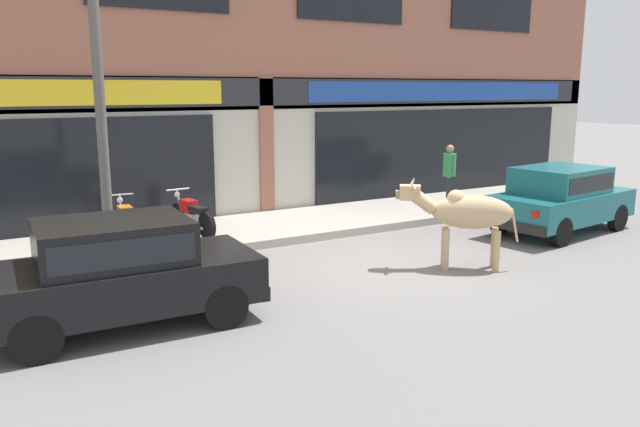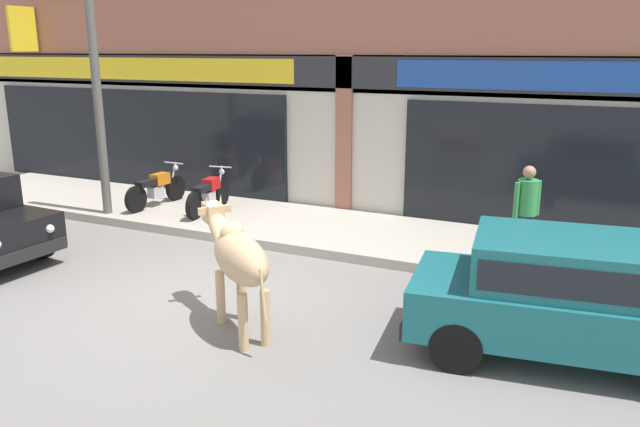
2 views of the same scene
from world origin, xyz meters
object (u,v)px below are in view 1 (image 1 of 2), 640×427
car_0 (561,196)px  utility_pole (100,108)px  car_1 (120,268)px  motorcycle_1 (192,216)px  pedestrian (449,169)px  motorcycle_0 (127,223)px  cow (466,213)px

car_0 → utility_pole: size_ratio=0.71×
car_0 → car_1: bearing=-175.6°
car_0 → motorcycle_1: size_ratio=2.08×
pedestrian → car_1: bearing=-158.7°
motorcycle_0 → car_0: bearing=-20.6°
pedestrian → utility_pole: utility_pole is taller
car_1 → pedestrian: (8.85, 3.45, 0.34)m
cow → pedestrian: pedestrian is taller
motorcycle_0 → pedestrian: bearing=-3.8°
pedestrian → motorcycle_0: bearing=176.2°
motorcycle_0 → utility_pole: size_ratio=0.34×
motorcycle_0 → motorcycle_1: same height
cow → pedestrian: 4.76m
car_0 → pedestrian: pedestrian is taller
car_0 → cow: bearing=-165.0°
car_0 → pedestrian: size_ratio=2.34×
utility_pole → pedestrian: bearing=2.9°
utility_pole → motorcycle_0: bearing=59.8°
cow → car_1: cow is taller
motorcycle_1 → utility_pole: bearing=-152.1°
car_1 → motorcycle_1: 4.68m
car_0 → motorcycle_1: 7.98m
car_1 → motorcycle_1: car_1 is taller
car_1 → motorcycle_0: (1.04, 3.96, -0.26)m
motorcycle_0 → motorcycle_1: bearing=2.6°
cow → motorcycle_1: 5.56m
cow → car_1: 5.89m
utility_pole → motorcycle_1: bearing=27.9°
cow → utility_pole: (-5.38, 3.30, 1.80)m
motorcycle_1 → car_0: bearing=-24.3°
pedestrian → utility_pole: (-8.35, -0.42, 1.64)m
motorcycle_1 → utility_pole: (-1.88, -1.00, 2.24)m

